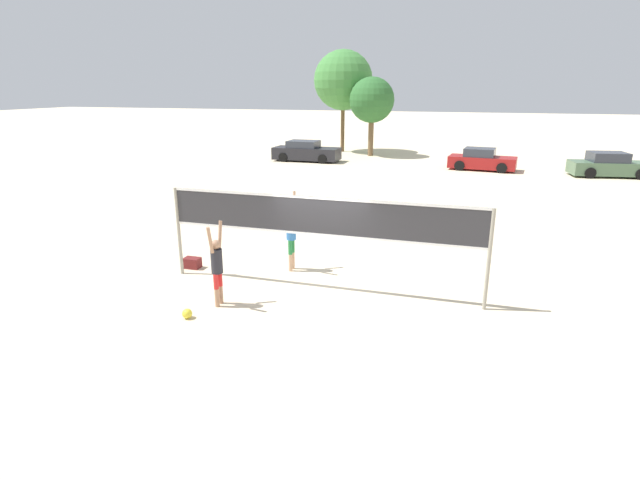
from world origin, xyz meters
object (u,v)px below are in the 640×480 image
at_px(volleyball_net, 320,222).
at_px(player_blocker, 291,230).
at_px(parked_car_near, 306,152).
at_px(parked_car_far, 610,166).
at_px(volleyball, 187,314).
at_px(player_spiker, 217,263).
at_px(tree_right_cluster, 343,80).
at_px(tree_left_cluster, 372,100).
at_px(parked_car_mid, 482,160).
at_px(gear_bag, 192,263).

distance_m(volleyball_net, player_blocker, 1.83).
xyz_separation_m(parked_car_near, parked_car_far, (19.36, -0.93, -0.01)).
bearing_deg(volleyball_net, volleyball, -134.10).
bearing_deg(player_spiker, volleyball_net, -51.95).
bearing_deg(volleyball_net, parked_car_far, 62.13).
bearing_deg(tree_right_cluster, tree_left_cluster, -35.74).
height_order(parked_car_near, tree_right_cluster, tree_right_cluster).
height_order(volleyball_net, parked_car_far, volleyball_net).
bearing_deg(player_spiker, player_blocker, -16.98).
bearing_deg(tree_right_cluster, volleyball, -82.10).
distance_m(player_blocker, parked_car_mid, 21.58).
xyz_separation_m(volleyball_net, parked_car_mid, (4.17, 22.07, -1.24)).
height_order(player_spiker, volleyball, player_spiker).
relative_size(player_blocker, parked_car_far, 0.49).
bearing_deg(tree_left_cluster, parked_car_near, -132.82).
distance_m(player_spiker, tree_right_cluster, 31.08).
xyz_separation_m(parked_car_near, parked_car_mid, (12.08, -0.50, -0.04)).
bearing_deg(gear_bag, tree_left_cluster, 89.83).
bearing_deg(parked_car_near, tree_right_cluster, 80.34).
height_order(parked_car_near, parked_car_far, same).
bearing_deg(tree_left_cluster, player_spiker, -86.09).
bearing_deg(player_blocker, gear_bag, -76.34).
xyz_separation_m(player_blocker, parked_car_far, (12.68, 20.45, -0.57)).
bearing_deg(volleyball_net, tree_right_cluster, 103.30).
bearing_deg(gear_bag, parked_car_mid, 69.00).
xyz_separation_m(volleyball_net, gear_bag, (-4.11, 0.49, -1.71)).
height_order(volleyball_net, parked_car_near, volleyball_net).
bearing_deg(gear_bag, parked_car_far, 53.66).
relative_size(player_blocker, parked_car_near, 0.48).
relative_size(gear_bag, parked_car_mid, 0.11).
bearing_deg(parked_car_far, parked_car_near, 168.42).
bearing_deg(volleyball_net, player_blocker, 135.83).
bearing_deg(parked_car_mid, volleyball_net, -93.76).
xyz_separation_m(volleyball, parked_car_mid, (6.63, 24.61, 0.50)).
xyz_separation_m(player_spiker, tree_left_cluster, (-1.94, 28.40, 3.07)).
distance_m(player_blocker, parked_car_near, 22.41).
relative_size(player_spiker, volleyball, 8.86).
distance_m(parked_car_far, tree_right_cluster, 20.20).
xyz_separation_m(player_blocker, gear_bag, (-2.88, -0.70, -1.07)).
bearing_deg(gear_bag, tree_right_cluster, 95.42).
xyz_separation_m(parked_car_mid, tree_left_cluster, (-8.21, 4.68, 3.54)).
relative_size(parked_car_near, parked_car_far, 1.02).
height_order(volleyball, tree_left_cluster, tree_left_cluster).
distance_m(parked_car_near, tree_right_cluster, 8.00).
relative_size(parked_car_mid, parked_car_far, 0.92).
xyz_separation_m(player_spiker, player_blocker, (0.87, 2.84, 0.13)).
height_order(volleyball, tree_right_cluster, tree_right_cluster).
height_order(player_spiker, parked_car_near, player_spiker).
distance_m(player_spiker, player_blocker, 2.97).
bearing_deg(gear_bag, volleyball_net, -6.86).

